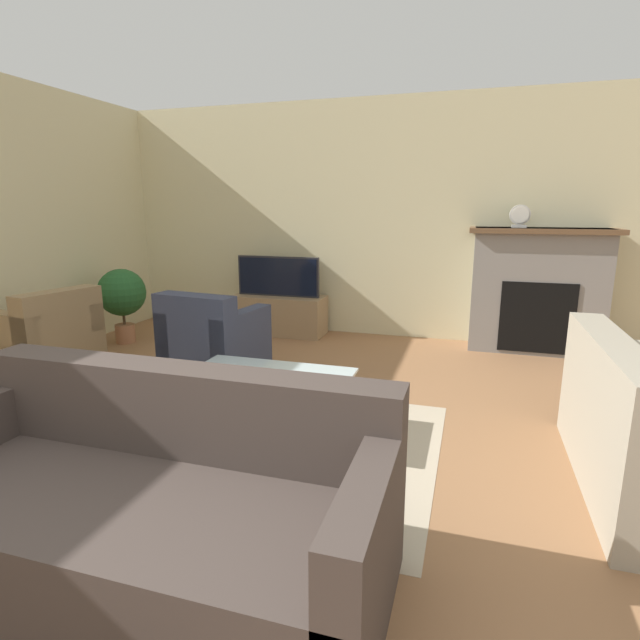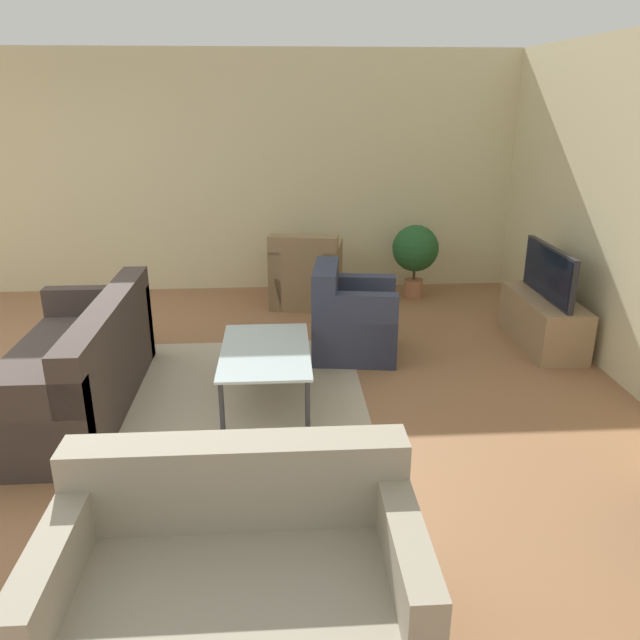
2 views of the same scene
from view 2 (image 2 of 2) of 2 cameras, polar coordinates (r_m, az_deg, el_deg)
name	(u,v)px [view 2 (image 2 of 2)]	position (r m, az deg, el deg)	size (l,w,h in m)	color
wall_left	(297,174)	(7.39, -2.09, 13.21)	(0.06, 8.03, 2.70)	beige
area_rug	(244,397)	(4.91, -7.00, -7.04)	(2.31, 1.87, 0.00)	#B7A88E
tv_stand	(543,321)	(6.15, 19.71, -0.09)	(1.12, 0.44, 0.46)	#997A56
tv	(549,273)	(6.02, 20.20, 4.09)	(1.01, 0.06, 0.47)	#232328
couch_sectional	(74,372)	(4.96, -21.57, -4.41)	(1.99, 0.88, 0.82)	#3D332D
couch_loveseat	(237,590)	(2.83, -7.62, -23.30)	(0.89, 1.49, 0.82)	#9E937F
armchair_by_window	(306,277)	(6.94, -1.25, 3.96)	(0.88, 0.86, 0.82)	#8C704C
armchair_accent	(351,322)	(5.56, 2.84, -0.18)	(0.78, 0.81, 0.82)	#33384C
coffee_table	(265,354)	(4.75, -5.01, -3.08)	(1.11, 0.67, 0.40)	#333338
potted_plant	(415,251)	(7.18, 8.70, 6.27)	(0.52, 0.52, 0.84)	#AD704C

